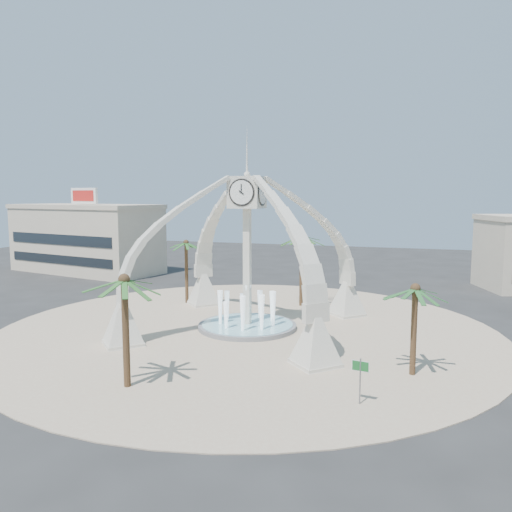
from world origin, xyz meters
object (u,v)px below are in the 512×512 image
(street_sign, at_px, (360,372))
(palm_east, at_px, (415,290))
(clock_tower, at_px, (247,250))
(palm_west, at_px, (186,244))
(fountain, at_px, (247,325))
(palm_north, at_px, (302,237))
(palm_south, at_px, (124,281))

(street_sign, bearing_deg, palm_east, 73.16)
(clock_tower, bearing_deg, palm_west, 140.97)
(palm_west, xyz_separation_m, street_sign, (19.49, -19.60, -4.27))
(fountain, distance_m, palm_east, 15.51)
(palm_west, bearing_deg, palm_east, -32.86)
(palm_north, relative_size, street_sign, 3.09)
(fountain, relative_size, street_sign, 3.20)
(clock_tower, height_order, street_sign, clock_tower)
(clock_tower, height_order, palm_north, clock_tower)
(palm_east, xyz_separation_m, palm_south, (-15.31, -7.04, 0.83))
(clock_tower, relative_size, street_sign, 7.18)
(palm_north, bearing_deg, street_sign, -69.46)
(palm_south, bearing_deg, palm_north, 79.08)
(palm_south, bearing_deg, clock_tower, 80.51)
(palm_west, bearing_deg, palm_south, -72.52)
(fountain, xyz_separation_m, palm_north, (2.23, 9.70, 6.51))
(palm_east, distance_m, palm_south, 16.87)
(palm_west, height_order, palm_north, palm_north)
(clock_tower, relative_size, fountain, 2.24)
(clock_tower, xyz_separation_m, palm_north, (2.23, 9.70, 0.30))
(palm_west, relative_size, street_sign, 2.73)
(clock_tower, bearing_deg, palm_east, -27.98)
(palm_west, bearing_deg, fountain, -39.03)
(clock_tower, relative_size, palm_south, 2.58)
(fountain, xyz_separation_m, palm_east, (12.98, -6.90, 4.97))
(fountain, xyz_separation_m, palm_west, (-9.03, 7.32, 5.76))
(clock_tower, relative_size, palm_east, 2.97)
(fountain, height_order, palm_west, palm_west)
(palm_north, bearing_deg, fountain, -102.95)
(clock_tower, relative_size, palm_north, 2.32)
(palm_east, height_order, street_sign, palm_east)
(palm_south, bearing_deg, palm_west, 107.48)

